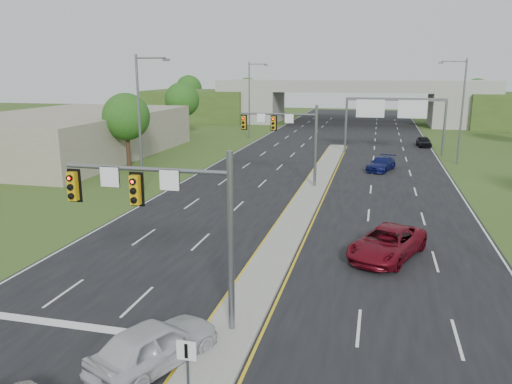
{
  "coord_description": "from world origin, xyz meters",
  "views": [
    {
      "loc": [
        4.99,
        -16.54,
        9.71
      ],
      "look_at": [
        -1.57,
        10.31,
        3.0
      ],
      "focal_mm": 35.0,
      "sensor_mm": 36.0,
      "label": 1
    }
  ],
  "objects": [
    {
      "name": "car_far_b",
      "position": [
        5.52,
        34.11,
        0.7
      ],
      "size": [
        3.26,
        5.04,
        1.36
      ],
      "primitive_type": "imported",
      "rotation": [
        0.0,
        0.0,
        -0.31
      ],
      "color": "#0C1149",
      "rests_on": "road"
    },
    {
      "name": "tree_l_mid",
      "position": [
        -24.0,
        55.0,
        5.51
      ],
      "size": [
        5.2,
        5.2,
        8.12
      ],
      "color": "#382316",
      "rests_on": "ground"
    },
    {
      "name": "tree_back_c",
      "position": [
        24.0,
        94.0,
        5.51
      ],
      "size": [
        5.6,
        5.6,
        8.32
      ],
      "color": "#382316",
      "rests_on": "ground"
    },
    {
      "name": "tree_back_b",
      "position": [
        -24.0,
        94.0,
        5.51
      ],
      "size": [
        5.6,
        5.6,
        8.32
      ],
      "color": "#382316",
      "rests_on": "ground"
    },
    {
      "name": "lightpole_l_far",
      "position": [
        -13.3,
        55.0,
        6.1
      ],
      "size": [
        2.85,
        0.25,
        11.0
      ],
      "color": "slate",
      "rests_on": "ground"
    },
    {
      "name": "road",
      "position": [
        0.0,
        35.0,
        0.01
      ],
      "size": [
        24.0,
        160.0,
        0.02
      ],
      "primitive_type": "cube",
      "color": "black",
      "rests_on": "ground"
    },
    {
      "name": "sign_gantry",
      "position": [
        6.68,
        44.92,
        5.24
      ],
      "size": [
        11.58,
        0.44,
        6.67
      ],
      "color": "slate",
      "rests_on": "ground"
    },
    {
      "name": "car_white",
      "position": [
        -1.88,
        -2.78,
        0.83
      ],
      "size": [
        3.73,
        5.12,
        1.62
      ],
      "primitive_type": "imported",
      "rotation": [
        0.0,
        0.0,
        2.71
      ],
      "color": "silver",
      "rests_on": "road"
    },
    {
      "name": "car_far_a",
      "position": [
        5.81,
        9.51,
        0.82
      ],
      "size": [
        4.69,
        6.36,
        1.61
      ],
      "primitive_type": "imported",
      "rotation": [
        0.0,
        0.0,
        -0.4
      ],
      "color": "maroon",
      "rests_on": "road"
    },
    {
      "name": "lightpole_r_far",
      "position": [
        13.3,
        40.0,
        6.1
      ],
      "size": [
        2.85,
        0.25,
        11.0
      ],
      "color": "slate",
      "rests_on": "ground"
    },
    {
      "name": "overpass",
      "position": [
        0.0,
        80.0,
        3.55
      ],
      "size": [
        80.0,
        14.0,
        8.1
      ],
      "color": "gray",
      "rests_on": "ground"
    },
    {
      "name": "tree_l_near",
      "position": [
        -20.0,
        30.0,
        5.18
      ],
      "size": [
        4.8,
        4.8,
        7.6
      ],
      "color": "#382316",
      "rests_on": "ground"
    },
    {
      "name": "tree_back_a",
      "position": [
        -38.0,
        94.0,
        5.84
      ],
      "size": [
        6.0,
        6.0,
        8.85
      ],
      "color": "#382316",
      "rests_on": "ground"
    },
    {
      "name": "ground",
      "position": [
        0.0,
        0.0,
        0.0
      ],
      "size": [
        240.0,
        240.0,
        0.0
      ],
      "primitive_type": "plane",
      "color": "#384E1C",
      "rests_on": "ground"
    },
    {
      "name": "lightpole_l_mid",
      "position": [
        -13.3,
        20.0,
        6.1
      ],
      "size": [
        2.85,
        0.25,
        11.0
      ],
      "color": "slate",
      "rests_on": "ground"
    },
    {
      "name": "median",
      "position": [
        0.0,
        23.0,
        0.1
      ],
      "size": [
        2.0,
        54.0,
        0.16
      ],
      "primitive_type": "cube",
      "color": "gray",
      "rests_on": "road"
    },
    {
      "name": "signal_mast_far",
      "position": [
        -2.26,
        24.93,
        4.73
      ],
      "size": [
        6.62,
        0.6,
        7.0
      ],
      "color": "slate",
      "rests_on": "ground"
    },
    {
      "name": "commercial_building",
      "position": [
        -30.0,
        35.0,
        2.5
      ],
      "size": [
        18.0,
        30.0,
        5.0
      ],
      "primitive_type": "cube",
      "color": "gray",
      "rests_on": "ground"
    },
    {
      "name": "car_far_c",
      "position": [
        11.0,
        52.3,
        0.68
      ],
      "size": [
        1.94,
        4.04,
        1.33
      ],
      "primitive_type": "imported",
      "rotation": [
        0.0,
        0.0,
        0.1
      ],
      "color": "black",
      "rests_on": "road"
    },
    {
      "name": "keep_right_sign",
      "position": [
        0.0,
        -4.53,
        1.52
      ],
      "size": [
        0.6,
        0.13,
        2.2
      ],
      "color": "slate",
      "rests_on": "ground"
    },
    {
      "name": "lane_markings",
      "position": [
        -0.6,
        28.91,
        0.02
      ],
      "size": [
        23.72,
        160.0,
        0.01
      ],
      "color": "gold",
      "rests_on": "road"
    },
    {
      "name": "signal_mast_near",
      "position": [
        -2.26,
        -0.07,
        4.73
      ],
      "size": [
        6.62,
        0.6,
        7.0
      ],
      "color": "slate",
      "rests_on": "ground"
    }
  ]
}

